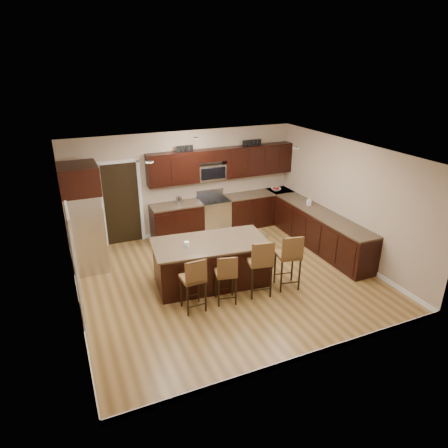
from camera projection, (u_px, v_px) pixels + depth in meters
name	position (u px, v px, depth m)	size (l,w,h in m)	color
floor	(228.00, 278.00, 8.51)	(6.00, 6.00, 0.00)	olive
ceiling	(228.00, 153.00, 7.48)	(6.00, 6.00, 0.00)	silver
wall_back	(185.00, 183.00, 10.33)	(6.00, 6.00, 0.00)	tan
wall_left	(70.00, 246.00, 6.89)	(5.50, 5.50, 0.00)	tan
wall_right	(348.00, 200.00, 9.10)	(5.50, 5.50, 0.00)	tan
base_cabinets	(272.00, 222.00, 10.26)	(4.02, 3.96, 0.92)	black
upper_cabinets	(224.00, 162.00, 10.38)	(4.00, 0.33, 0.80)	black
range	(214.00, 215.00, 10.66)	(0.76, 0.64, 1.11)	silver
microwave	(211.00, 172.00, 10.35)	(0.76, 0.31, 0.40)	silver
doorway	(122.00, 204.00, 9.83)	(0.85, 0.03, 2.06)	black
pantry_door	(75.00, 270.00, 6.77)	(0.03, 0.80, 2.04)	white
letter_decor	(219.00, 145.00, 10.15)	(2.20, 0.03, 0.15)	black
island	(211.00, 264.00, 8.23)	(2.42, 1.44, 0.92)	black
stool_left	(194.00, 279.00, 7.17)	(0.42, 0.42, 1.09)	brown
stool_mid	(226.00, 274.00, 7.43)	(0.45, 0.45, 1.02)	brown
stool_right	(260.00, 262.00, 7.64)	(0.52, 0.52, 1.19)	brown
refrigerator	(84.00, 217.00, 8.52)	(0.79, 0.94, 2.35)	silver
floor_mat	(249.00, 236.00, 10.52)	(0.93, 0.62, 0.01)	olive
fruit_bowl	(276.00, 189.00, 11.17)	(0.28, 0.28, 0.07)	silver
soap_bottle	(309.00, 201.00, 10.01)	(0.10, 0.10, 0.22)	#B2B2B2
canister_tall	(178.00, 200.00, 10.09)	(0.12, 0.12, 0.20)	silver
canister_short	(180.00, 201.00, 10.12)	(0.11, 0.11, 0.16)	silver
island_jar	(187.00, 244.00, 7.83)	(0.10, 0.10, 0.10)	white
stool_extra	(289.00, 256.00, 7.88)	(0.52, 0.52, 1.19)	brown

